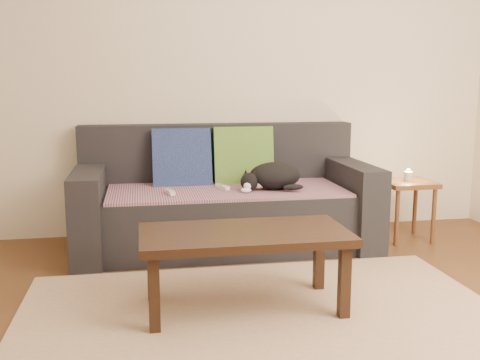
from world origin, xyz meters
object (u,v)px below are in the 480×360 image
(cat, at_px, (273,176))
(coffee_table, at_px, (244,241))
(wii_remote_b, at_px, (222,187))
(sofa, at_px, (224,204))
(wii_remote_a, at_px, (170,192))
(side_table, at_px, (407,191))

(cat, xyz_separation_m, coffee_table, (-0.39, -1.03, -0.16))
(wii_remote_b, xyz_separation_m, coffee_table, (-0.04, -1.09, -0.08))
(sofa, distance_m, wii_remote_a, 0.48)
(wii_remote_b, bearing_deg, coffee_table, 155.79)
(side_table, relative_size, coffee_table, 0.42)
(sofa, xyz_separation_m, side_table, (1.38, -0.09, 0.06))
(side_table, bearing_deg, wii_remote_a, -175.68)
(cat, relative_size, wii_remote_b, 3.27)
(wii_remote_a, height_order, side_table, wii_remote_a)
(sofa, distance_m, cat, 0.42)
(wii_remote_b, bearing_deg, sofa, -37.10)
(sofa, relative_size, coffee_table, 1.95)
(cat, bearing_deg, sofa, 173.81)
(side_table, height_order, coffee_table, side_table)
(sofa, xyz_separation_m, wii_remote_a, (-0.40, -0.23, 0.15))
(wii_remote_a, xyz_separation_m, coffee_table, (0.33, -0.97, -0.08))
(coffee_table, bearing_deg, wii_remote_b, 87.65)
(wii_remote_a, bearing_deg, cat, -95.00)
(wii_remote_a, bearing_deg, coffee_table, -171.29)
(sofa, height_order, coffee_table, sofa)
(cat, relative_size, wii_remote_a, 3.27)
(sofa, xyz_separation_m, wii_remote_b, (-0.03, -0.11, 0.15))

